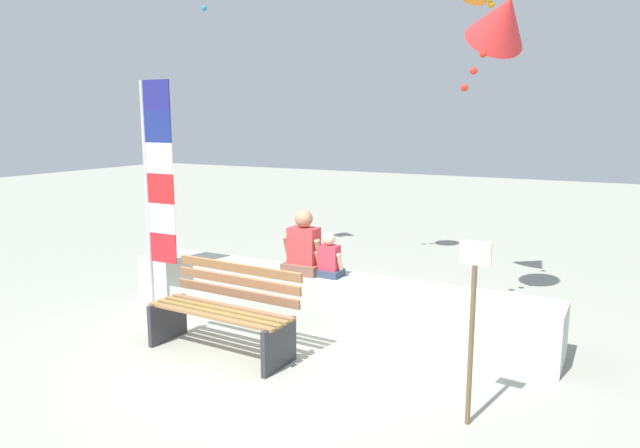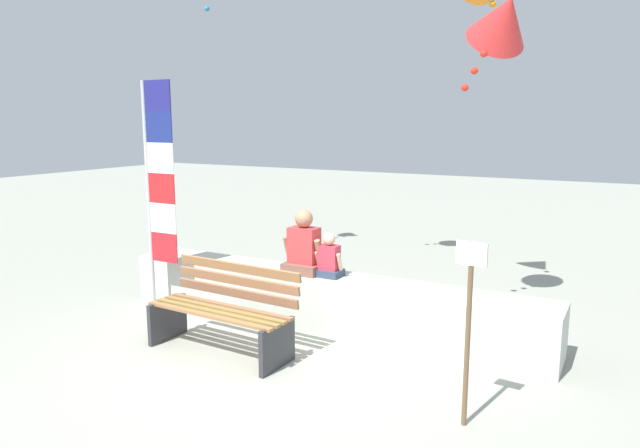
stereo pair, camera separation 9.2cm
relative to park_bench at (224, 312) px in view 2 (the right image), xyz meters
The scene contains 8 objects.
ground_plane 0.68m from the park_bench, ahead, with size 40.00×40.00×0.00m, color gray.
seawall_ledge 1.29m from the park_bench, 65.29° to the left, with size 5.21×0.64×0.59m, color #B6BFB2.
park_bench is the anchor object (origin of this frame).
person_adult 1.29m from the park_bench, 76.80° to the left, with size 0.49×0.36×0.75m.
person_child 1.37m from the park_bench, 62.65° to the left, with size 0.33×0.24×0.51m.
flag_banner 1.98m from the park_bench, 157.19° to the left, with size 0.45×0.05×2.82m.
kite_red 4.29m from the park_bench, 44.19° to the left, with size 1.04×1.07×1.18m.
sign_post 2.64m from the park_bench, ahead, with size 0.24×0.04×1.47m.
Camera 2 is at (3.11, -4.49, 2.36)m, focal length 32.72 mm.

